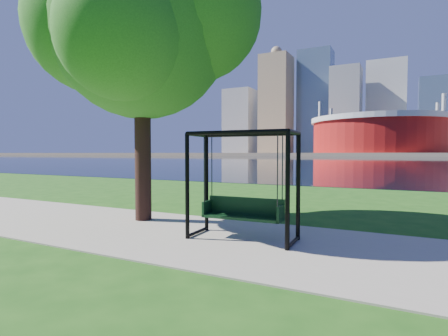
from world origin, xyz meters
The scene contains 8 objects.
ground centered at (0.00, 0.00, 0.00)m, with size 900.00×900.00×0.00m, color #1E5114.
path centered at (0.00, -0.50, 0.01)m, with size 120.00×4.00×0.03m, color #9E937F.
river centered at (0.00, 102.00, 0.01)m, with size 900.00×180.00×0.02m, color black.
far_bank centered at (0.00, 306.00, 1.00)m, with size 900.00×228.00×2.00m, color #937F60.
stadium centered at (-10.00, 235.00, 14.23)m, with size 83.00×83.00×32.00m.
skyline centered at (-4.27, 319.39, 35.89)m, with size 392.00×66.00×96.50m.
swing centered at (0.60, -0.34, 1.09)m, with size 2.25×1.05×2.26m.
park_tree centered at (-2.68, 0.42, 5.20)m, with size 6.03×5.45×7.49m.
Camera 1 is at (3.53, -6.93, 1.81)m, focal length 28.00 mm.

